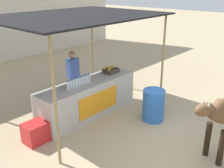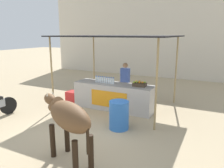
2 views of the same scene
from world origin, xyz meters
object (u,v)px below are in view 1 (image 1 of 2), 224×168
fruit_crate (111,70)px  vendor_behind_counter (73,78)px  cooler_box (37,132)px  stall_counter (88,98)px  water_barrel (153,105)px

fruit_crate → vendor_behind_counter: size_ratio=0.27×
fruit_crate → cooler_box: fruit_crate is taller
vendor_behind_counter → cooler_box: bearing=-155.4°
stall_counter → fruit_crate: bearing=3.3°
stall_counter → vendor_behind_counter: size_ratio=1.82×
fruit_crate → vendor_behind_counter: vendor_behind_counter is taller
fruit_crate → water_barrel: fruit_crate is taller
vendor_behind_counter → stall_counter: bearing=-100.1°
water_barrel → fruit_crate: bearing=87.8°
stall_counter → water_barrel: size_ratio=3.55×
stall_counter → vendor_behind_counter: bearing=79.9°
stall_counter → vendor_behind_counter: 0.85m
stall_counter → cooler_box: bearing=-176.8°
fruit_crate → vendor_behind_counter: (-0.85, 0.70, -0.18)m
cooler_box → water_barrel: size_ratio=0.71×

